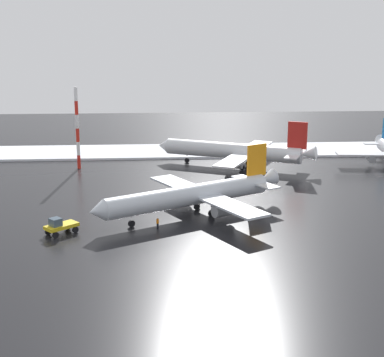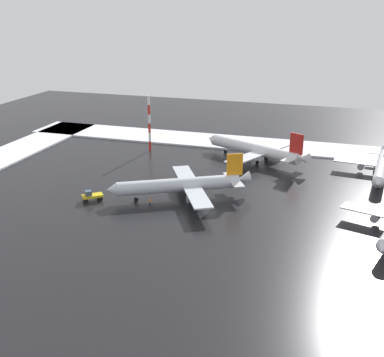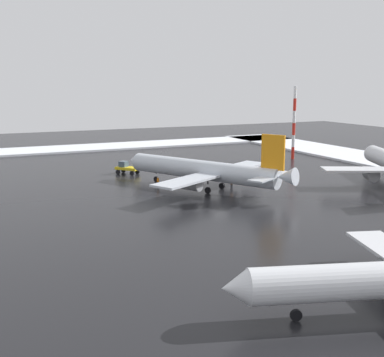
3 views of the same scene
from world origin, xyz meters
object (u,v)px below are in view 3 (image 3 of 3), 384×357
at_px(airplane_foreground_jet, 205,170).
at_px(ground_crew_mid_apron, 158,181).
at_px(antenna_mast, 294,123).
at_px(ground_crew_by_nose_gear, 232,183).
at_px(pushback_tug, 126,167).

distance_m(airplane_foreground_jet, ground_crew_mid_apron, 8.70).
distance_m(ground_crew_mid_apron, antenna_mast, 43.74).
xyz_separation_m(ground_crew_by_nose_gear, antenna_mast, (22.96, -29.36, 7.48)).
height_order(ground_crew_by_nose_gear, antenna_mast, antenna_mast).
xyz_separation_m(airplane_foreground_jet, ground_crew_mid_apron, (5.57, 6.26, -2.33)).
bearing_deg(pushback_tug, ground_crew_mid_apron, 145.27).
bearing_deg(antenna_mast, pushback_tug, 93.25).
bearing_deg(airplane_foreground_jet, ground_crew_by_nose_gear, -135.40).
bearing_deg(ground_crew_mid_apron, antenna_mast, -116.36).
xyz_separation_m(airplane_foreground_jet, pushback_tug, (19.31, 7.65, -2.01)).
xyz_separation_m(ground_crew_mid_apron, ground_crew_by_nose_gear, (-6.87, -10.62, 0.00)).
relative_size(ground_crew_mid_apron, ground_crew_by_nose_gear, 1.00).
xyz_separation_m(ground_crew_mid_apron, antenna_mast, (16.09, -39.98, 7.48)).
height_order(airplane_foreground_jet, ground_crew_by_nose_gear, airplane_foreground_jet).
bearing_deg(ground_crew_by_nose_gear, ground_crew_mid_apron, 65.53).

